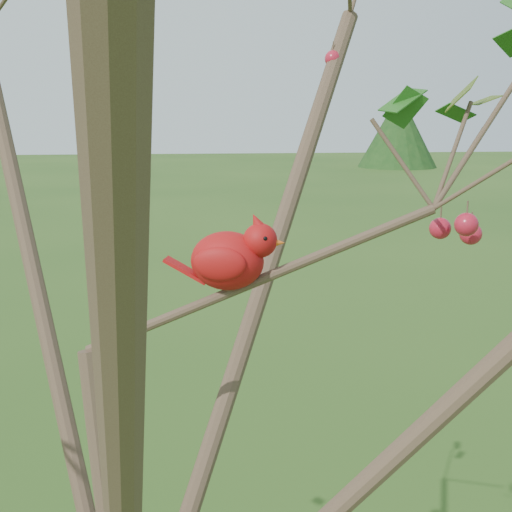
# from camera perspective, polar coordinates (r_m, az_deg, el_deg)

# --- Properties ---
(crabapple_tree) EXTENTS (2.35, 2.05, 2.95)m
(crabapple_tree) POSITION_cam_1_polar(r_m,az_deg,el_deg) (1.00, -11.98, -1.41)
(crabapple_tree) COLOR #483427
(crabapple_tree) RESTS_ON ground
(cardinal) EXTENTS (0.21, 0.13, 0.15)m
(cardinal) POSITION_cam_1_polar(r_m,az_deg,el_deg) (1.10, -2.20, -0.16)
(cardinal) COLOR #A40E13
(cardinal) RESTS_ON ground
(distant_trees) EXTENTS (44.50, 12.21, 3.37)m
(distant_trees) POSITION_cam_1_polar(r_m,az_deg,el_deg) (24.35, -14.44, 10.02)
(distant_trees) COLOR #483427
(distant_trees) RESTS_ON ground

